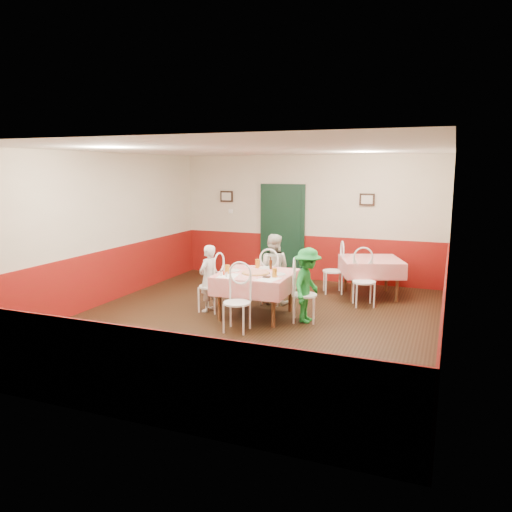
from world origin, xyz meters
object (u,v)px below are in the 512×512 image
at_px(diner_left, 208,278).
at_px(diner_right, 307,285).
at_px(second_table, 370,278).
at_px(wallet, 267,277).
at_px(chair_near, 237,303).
at_px(pizza, 256,273).
at_px(glass_b, 275,273).
at_px(chair_second_a, 333,271).
at_px(diner_far, 273,269).
at_px(chair_far, 272,280).
at_px(chair_second_b, 364,282).
at_px(glass_c, 258,264).
at_px(beer_bottle, 271,264).
at_px(main_table, 256,295).
at_px(chair_right, 304,295).
at_px(chair_left, 211,287).
at_px(glass_a, 227,269).

height_order(diner_left, diner_right, diner_right).
xyz_separation_m(second_table, wallet, (-1.31, -2.38, 0.40)).
height_order(chair_near, wallet, chair_near).
xyz_separation_m(chair_near, pizza, (0.00, 0.79, 0.33)).
height_order(chair_near, glass_b, glass_b).
distance_m(chair_second_a, diner_far, 1.49).
bearing_deg(chair_near, chair_second_a, 69.57).
xyz_separation_m(chair_far, wallet, (0.31, -1.14, 0.32)).
bearing_deg(chair_second_b, wallet, -149.39).
distance_m(wallet, diner_right, 0.69).
relative_size(chair_second_b, glass_c, 5.84).
bearing_deg(diner_far, pizza, 87.81).
bearing_deg(beer_bottle, diner_far, 105.27).
distance_m(beer_bottle, wallet, 0.71).
distance_m(chair_second_a, diner_left, 2.75).
distance_m(main_table, chair_second_b, 2.09).
distance_m(glass_b, glass_c, 0.83).
bearing_deg(chair_right, chair_far, 32.49).
relative_size(chair_right, pizza, 1.97).
bearing_deg(chair_near, diner_right, 40.02).
distance_m(pizza, glass_b, 0.43).
relative_size(chair_left, beer_bottle, 4.59).
distance_m(second_table, chair_second_a, 0.75).
height_order(chair_near, beer_bottle, beer_bottle).
bearing_deg(diner_far, glass_b, 106.68).
relative_size(main_table, diner_far, 0.93).
height_order(chair_second_a, chair_second_b, same).
bearing_deg(glass_c, diner_left, -151.17).
height_order(diner_far, diner_right, diner_far).
bearing_deg(glass_c, second_table, 44.04).
relative_size(second_table, beer_bottle, 5.72).
height_order(chair_left, chair_near, same).
relative_size(main_table, diner_left, 1.03).
bearing_deg(second_table, diner_far, -143.84).
xyz_separation_m(chair_far, diner_left, (-0.88, -0.87, 0.14)).
relative_size(chair_far, pizza, 1.97).
relative_size(chair_left, chair_second_b, 1.00).
bearing_deg(chair_second_a, glass_c, -51.02).
relative_size(chair_near, glass_a, 6.01).
distance_m(chair_near, diner_right, 1.25).
height_order(chair_far, glass_c, glass_c).
bearing_deg(wallet, chair_second_a, 75.67).
xyz_separation_m(chair_right, chair_second_b, (0.76, 1.32, 0.00)).
height_order(chair_near, pizza, chair_near).
height_order(chair_far, chair_second_a, same).
relative_size(glass_b, diner_right, 0.12).
height_order(wallet, diner_left, diner_left).
bearing_deg(glass_c, diner_far, 77.17).
distance_m(chair_right, chair_far, 1.20).
xyz_separation_m(chair_right, chair_far, (-0.87, 0.83, 0.00)).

